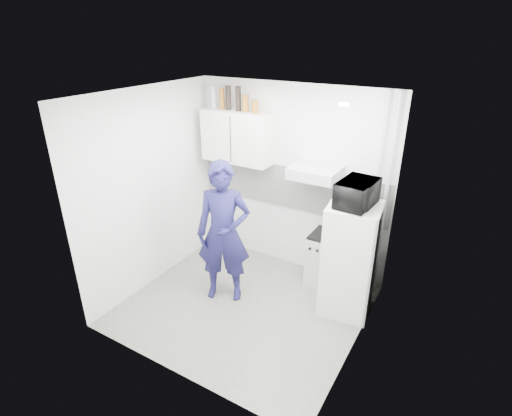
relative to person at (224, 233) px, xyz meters
The scene contains 23 objects.
floor 0.98m from the person, 15.13° to the right, with size 2.80×2.80×0.00m, color slate.
ceiling 1.72m from the person, 15.13° to the right, with size 2.80×2.80×0.00m, color white.
wall_back 1.27m from the person, 73.66° to the left, with size 2.80×2.80×0.00m, color white.
wall_left 1.13m from the person, behind, with size 2.60×2.60×0.00m, color white.
wall_right 1.78m from the person, ahead, with size 2.60×2.60×0.00m, color white.
person is the anchor object (origin of this frame).
stove 1.47m from the person, 41.60° to the left, with size 0.45×0.45×0.72m, color #B8B8B8.
fridge 1.55m from the person, 20.23° to the left, with size 0.58×0.58×1.41m, color white.
stove_top 1.38m from the person, 41.60° to the left, with size 0.43×0.43×0.03m, color black.
saucepan 1.47m from the person, 40.82° to the left, with size 0.19×0.19×0.11m, color silver.
microwave 1.66m from the person, 20.23° to the left, with size 0.36×0.53×0.29m, color black.
bottle_a 1.91m from the person, 129.00° to the left, with size 0.07×0.07×0.30m, color #B2B7BC.
bottle_b 1.85m from the person, 123.60° to the left, with size 0.07×0.07×0.28m, color brown.
bottle_c 1.83m from the person, 119.21° to the left, with size 0.08×0.08×0.31m, color black.
bottle_d 1.79m from the person, 111.62° to the left, with size 0.07×0.07×0.32m, color black.
canister_a 1.73m from the person, 105.85° to the left, with size 0.09×0.09×0.22m, color brown.
canister_b 1.69m from the person, 97.82° to the left, with size 0.09×0.09×0.16m, color brown.
upper_cabinet 1.42m from the person, 112.66° to the left, with size 1.00×0.35×0.70m, color white.
range_hood 1.37m from the person, 48.99° to the left, with size 0.60×0.50×0.14m, color #B8B8B8.
backsplash 1.23m from the person, 73.46° to the left, with size 2.74×0.03×0.60m, color white.
pipe_a 2.00m from the person, 33.33° to the left, with size 0.05×0.05×2.60m, color #B8B8B8.
pipe_b 1.90m from the person, 35.36° to the left, with size 0.04×0.04×2.60m, color #B8B8B8.
ceiling_spot_fixture 2.13m from the person, ahead, with size 0.10×0.10×0.02m, color white.
Camera 1 is at (2.21, -3.43, 3.22)m, focal length 28.00 mm.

